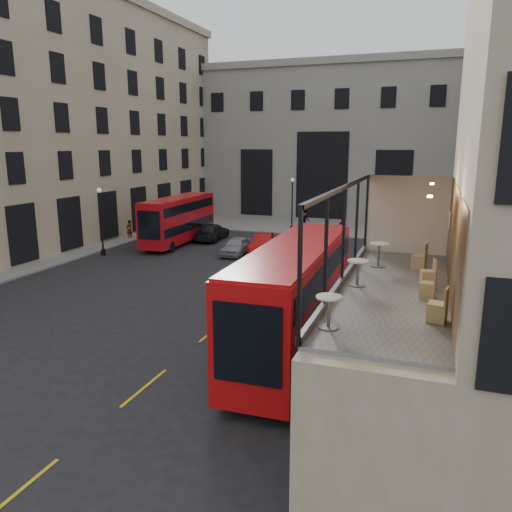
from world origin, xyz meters
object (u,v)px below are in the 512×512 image
(street_lamp_a, at_px, (101,226))
(cyclist, at_px, (239,285))
(street_lamp_b, at_px, (292,207))
(car_a, at_px, (236,246))
(pedestrian_c, at_px, (342,226))
(traffic_light_near, at_px, (272,256))
(pedestrian_d, at_px, (414,222))
(car_b, at_px, (265,244))
(pedestrian_a, at_px, (204,228))
(pedestrian_e, at_px, (129,230))
(cafe_table_near, at_px, (329,307))
(cafe_chair_b, at_px, (428,289))
(cafe_chair_c, at_px, (428,276))
(cafe_table_mid, at_px, (358,269))
(car_c, at_px, (212,232))
(cafe_table_far, at_px, (379,251))
(pedestrian_b, at_px, (304,219))
(cafe_chair_a, at_px, (438,311))
(bus_far, at_px, (179,218))
(bicycle, at_px, (249,258))
(cafe_chair_d, at_px, (419,261))
(traffic_light_far, at_px, (184,211))
(bus_near, at_px, (295,294))

(street_lamp_a, xyz_separation_m, cyclist, (14.24, -6.81, -1.60))
(street_lamp_b, bearing_deg, car_a, -95.37)
(pedestrian_c, bearing_deg, traffic_light_near, 57.15)
(pedestrian_c, xyz_separation_m, pedestrian_d, (6.49, 3.96, 0.10))
(car_b, height_order, pedestrian_a, pedestrian_a)
(pedestrian_e, bearing_deg, cafe_table_near, 51.31)
(car_a, relative_size, cafe_chair_b, 5.33)
(street_lamp_a, distance_m, cafe_chair_c, 29.97)
(cafe_table_mid, bearing_deg, street_lamp_a, 141.14)
(car_c, relative_size, cafe_table_far, 6.33)
(pedestrian_e, bearing_deg, car_a, 86.99)
(pedestrian_a, distance_m, cafe_table_far, 31.88)
(traffic_light_near, bearing_deg, car_c, 125.48)
(pedestrian_b, relative_size, cafe_chair_b, 2.51)
(pedestrian_c, relative_size, cafe_table_far, 1.97)
(cafe_chair_a, bearing_deg, car_a, 121.38)
(pedestrian_c, bearing_deg, cafe_table_near, 66.89)
(bus_far, distance_m, pedestrian_b, 14.45)
(cafe_chair_b, bearing_deg, bicycle, 122.29)
(street_lamp_a, height_order, cafe_chair_d, cafe_chair_d)
(pedestrian_a, height_order, pedestrian_d, pedestrian_d)
(pedestrian_a, height_order, cafe_table_far, cafe_table_far)
(car_a, bearing_deg, pedestrian_e, 163.96)
(pedestrian_a, bearing_deg, pedestrian_d, 41.29)
(car_b, height_order, cafe_chair_a, cafe_chair_a)
(traffic_light_far, xyz_separation_m, cyclist, (12.24, -16.81, -1.63))
(car_c, bearing_deg, cafe_chair_a, 117.89)
(traffic_light_near, distance_m, pedestrian_c, 22.06)
(traffic_light_far, height_order, cafe_chair_c, cafe_chair_c)
(pedestrian_c, distance_m, cafe_table_near, 38.52)
(bus_near, height_order, pedestrian_b, bus_near)
(bicycle, height_order, cafe_table_far, cafe_table_far)
(cafe_chair_b, bearing_deg, cafe_chair_d, 95.87)
(traffic_light_far, bearing_deg, bus_near, -53.40)
(traffic_light_far, relative_size, pedestrian_b, 1.95)
(car_c, xyz_separation_m, pedestrian_e, (-7.37, -2.23, 0.14))
(car_c, height_order, cafe_chair_b, cafe_chair_b)
(cyclist, relative_size, pedestrian_e, 0.90)
(bicycle, xyz_separation_m, cafe_chair_d, (12.23, -16.69, 4.43))
(traffic_light_near, relative_size, cafe_chair_d, 4.28)
(traffic_light_far, relative_size, car_a, 0.92)
(bus_near, relative_size, pedestrian_e, 6.63)
(car_b, bearing_deg, pedestrian_e, 168.61)
(bus_near, height_order, cafe_table_far, cafe_table_far)
(bus_near, bearing_deg, cafe_table_far, -32.58)
(traffic_light_far, height_order, cafe_chair_d, cafe_chair_d)
(bus_far, bearing_deg, pedestrian_c, 37.12)
(cafe_table_near, height_order, cafe_chair_a, cafe_chair_a)
(pedestrian_b, bearing_deg, street_lamp_a, -172.47)
(pedestrian_c, relative_size, cafe_table_near, 2.14)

